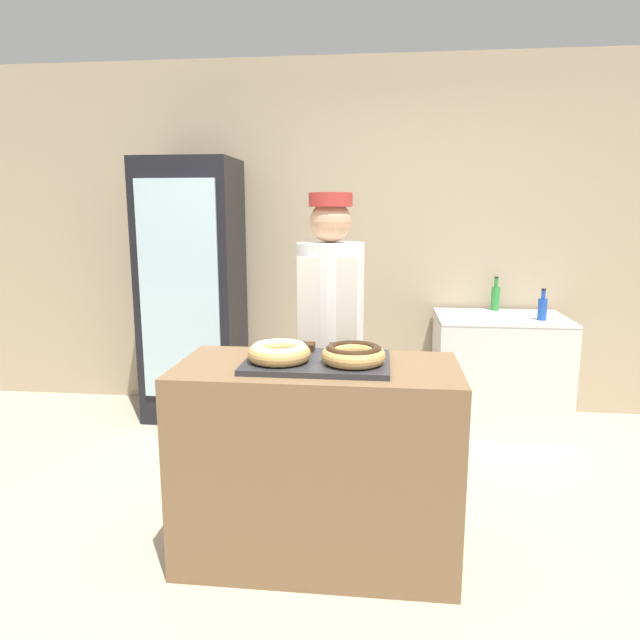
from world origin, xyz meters
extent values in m
plane|color=#B7A88E|center=(0.00, 0.00, 0.00)|extent=(14.00, 14.00, 0.00)
cube|color=tan|center=(0.00, 2.13, 1.35)|extent=(8.00, 0.06, 2.70)
cube|color=brown|center=(0.00, 0.00, 0.45)|extent=(1.23, 0.59, 0.90)
cube|color=#2D2D33|center=(0.00, 0.00, 0.91)|extent=(0.63, 0.43, 0.02)
torus|color=tan|center=(-0.16, -0.05, 0.96)|extent=(0.27, 0.27, 0.07)
torus|color=beige|center=(-0.16, -0.05, 0.98)|extent=(0.24, 0.24, 0.04)
torus|color=tan|center=(0.16, -0.05, 0.96)|extent=(0.27, 0.27, 0.07)
torus|color=#331E0F|center=(0.16, -0.05, 0.98)|extent=(0.24, 0.24, 0.04)
cube|color=#382111|center=(-0.07, 0.16, 0.94)|extent=(0.08, 0.08, 0.03)
cube|color=#382111|center=(0.07, 0.16, 0.94)|extent=(0.08, 0.08, 0.03)
cylinder|color=#4C4C51|center=(0.00, 0.59, 0.40)|extent=(0.26, 0.26, 0.80)
cylinder|color=white|center=(0.00, 0.59, 1.10)|extent=(0.36, 0.36, 0.60)
cube|color=silver|center=(0.00, 0.43, 0.71)|extent=(0.30, 0.02, 1.26)
sphere|color=tan|center=(0.00, 0.59, 1.51)|extent=(0.22, 0.22, 0.22)
cylinder|color=#B2332D|center=(0.00, 0.59, 1.62)|extent=(0.23, 0.23, 0.07)
cube|color=black|center=(-1.15, 1.74, 0.97)|extent=(0.70, 0.56, 1.94)
cube|color=silver|center=(-1.15, 1.45, 1.01)|extent=(0.57, 0.02, 1.55)
cube|color=silver|center=(1.12, 1.74, 0.41)|extent=(0.91, 0.66, 0.82)
cube|color=gray|center=(1.12, 1.74, 0.80)|extent=(0.91, 0.66, 0.01)
cylinder|color=#2D8C38|center=(1.12, 2.00, 0.91)|extent=(0.06, 0.06, 0.18)
cylinder|color=#2D8C38|center=(1.12, 2.00, 1.03)|extent=(0.03, 0.03, 0.07)
cylinder|color=black|center=(1.12, 2.00, 1.07)|extent=(0.03, 0.03, 0.01)
cylinder|color=#1E4CB2|center=(1.37, 1.62, 0.90)|extent=(0.06, 0.06, 0.15)
cylinder|color=#1E4CB2|center=(1.37, 1.62, 1.00)|extent=(0.03, 0.03, 0.06)
cylinder|color=black|center=(1.37, 1.62, 1.03)|extent=(0.03, 0.03, 0.01)
camera|label=1|loc=(0.28, -2.39, 1.56)|focal=32.00mm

